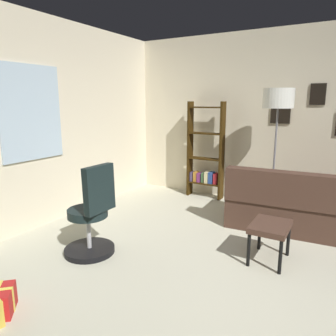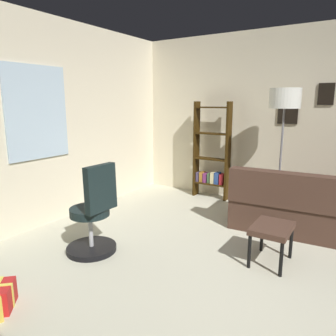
# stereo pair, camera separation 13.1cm
# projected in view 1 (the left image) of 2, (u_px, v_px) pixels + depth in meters

# --- Properties ---
(ground_plane) EXTENTS (5.51, 5.91, 0.10)m
(ground_plane) POSITION_uv_depth(u_px,v_px,m) (251.00, 301.00, 2.81)
(ground_plane) COLOR beige
(wall_back_with_windows) EXTENTS (5.51, 0.12, 2.79)m
(wall_back_with_windows) POSITION_uv_depth(u_px,v_px,m) (18.00, 124.00, 3.96)
(wall_back_with_windows) COLOR beige
(wall_back_with_windows) RESTS_ON ground_plane
(wall_right_with_frames) EXTENTS (0.12, 5.91, 2.79)m
(wall_right_with_frames) POSITION_uv_depth(u_px,v_px,m) (307.00, 120.00, 4.89)
(wall_right_with_frames) COLOR beige
(wall_right_with_frames) RESTS_ON ground_plane
(couch) EXTENTS (1.65, 2.00, 0.83)m
(couch) POSITION_uv_depth(u_px,v_px,m) (313.00, 208.00, 4.23)
(couch) COLOR #472F24
(couch) RESTS_ON ground_plane
(footstool) EXTENTS (0.50, 0.38, 0.42)m
(footstool) POSITION_uv_depth(u_px,v_px,m) (270.00, 229.00, 3.35)
(footstool) COLOR #472F24
(footstool) RESTS_ON ground_plane
(office_chair) EXTENTS (0.56, 0.56, 1.03)m
(office_chair) POSITION_uv_depth(u_px,v_px,m) (92.00, 220.00, 3.49)
(office_chair) COLOR black
(office_chair) RESTS_ON ground_plane
(bookshelf) EXTENTS (0.18, 0.64, 1.68)m
(bookshelf) POSITION_uv_depth(u_px,v_px,m) (205.00, 156.00, 5.56)
(bookshelf) COLOR #301E07
(bookshelf) RESTS_ON ground_plane
(floor_lamp) EXTENTS (0.43, 0.43, 1.86)m
(floor_lamp) POSITION_uv_depth(u_px,v_px,m) (278.00, 105.00, 4.55)
(floor_lamp) COLOR slate
(floor_lamp) RESTS_ON ground_plane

